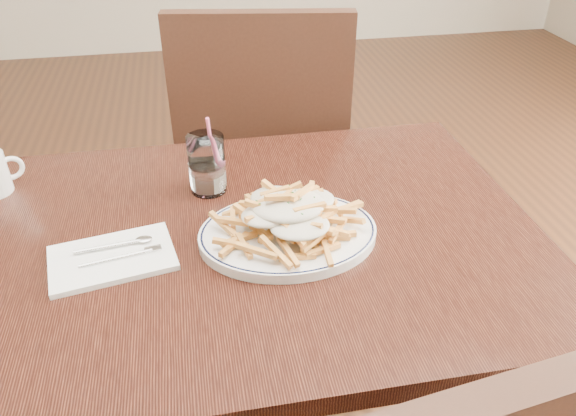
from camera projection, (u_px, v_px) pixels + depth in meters
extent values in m
cube|color=black|center=(229.00, 242.00, 1.09)|extent=(1.20, 0.80, 0.04)
cylinder|color=black|center=(19.00, 299.00, 1.50)|extent=(0.05, 0.05, 0.71)
cylinder|color=black|center=(410.00, 252.00, 1.66)|extent=(0.05, 0.05, 0.71)
cube|color=black|center=(264.00, 165.00, 1.83)|extent=(0.55, 0.55, 0.05)
cube|color=black|center=(261.00, 111.00, 1.50)|extent=(0.48, 0.12, 0.52)
cylinder|color=black|center=(320.00, 196.00, 2.15)|extent=(0.04, 0.04, 0.47)
cylinder|color=black|center=(213.00, 197.00, 2.14)|extent=(0.04, 0.04, 0.47)
cylinder|color=black|center=(329.00, 264.00, 1.81)|extent=(0.04, 0.04, 0.47)
cylinder|color=black|center=(202.00, 266.00, 1.80)|extent=(0.04, 0.04, 0.47)
torus|color=black|center=(288.00, 232.00, 1.05)|extent=(0.39, 0.39, 0.01)
ellipsoid|color=beige|center=(288.00, 203.00, 1.02)|extent=(0.22, 0.19, 0.03)
cube|color=white|center=(112.00, 258.00, 1.01)|extent=(0.24, 0.18, 0.01)
cylinder|color=white|center=(207.00, 164.00, 1.17)|extent=(0.08, 0.08, 0.13)
cylinder|color=white|center=(208.00, 177.00, 1.19)|extent=(0.07, 0.07, 0.06)
cylinder|color=#ED5A83|center=(212.00, 151.00, 1.17)|extent=(0.02, 0.04, 0.17)
torus|color=white|center=(11.00, 168.00, 1.20)|extent=(0.05, 0.03, 0.05)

